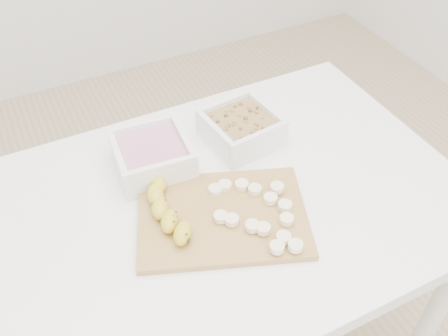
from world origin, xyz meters
name	(u,v)px	position (x,y,z in m)	size (l,w,h in m)	color
table	(230,226)	(0.00, 0.00, 0.65)	(1.00, 0.70, 0.75)	white
bowl_yogurt	(152,155)	(-0.11, 0.16, 0.79)	(0.17, 0.17, 0.08)	white
bowl_granola	(241,128)	(0.11, 0.15, 0.79)	(0.17, 0.17, 0.07)	white
cutting_board	(222,217)	(-0.04, -0.05, 0.76)	(0.34, 0.24, 0.01)	#AC8945
banana	(167,209)	(-0.14, 0.00, 0.78)	(0.05, 0.20, 0.03)	gold
banana_slices	(258,211)	(0.02, -0.08, 0.77)	(0.17, 0.23, 0.02)	#FCE9C0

